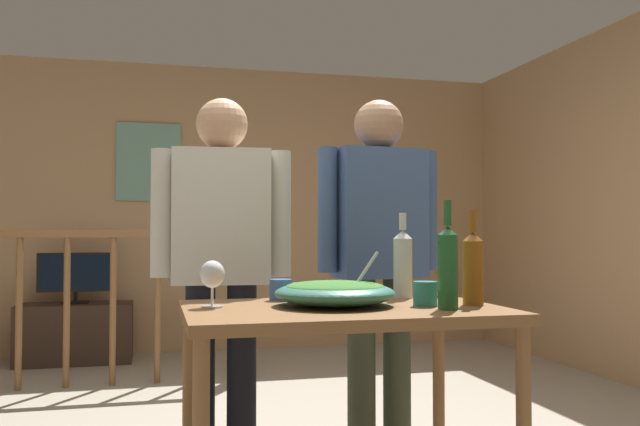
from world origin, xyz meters
TOP-DOWN VIEW (x-y plane):
  - back_wall at (0.00, 3.16)m, footprint 5.28×0.10m
  - side_wall_right at (2.64, 0.95)m, footprint 0.10×4.73m
  - framed_picture at (-0.65, 3.10)m, footprint 0.55×0.03m
  - stair_railing at (-0.82, 1.89)m, footprint 2.51×0.10m
  - tv_console at (-1.22, 2.81)m, footprint 0.90×0.40m
  - flat_screen_tv at (-1.22, 2.78)m, footprint 0.58×0.12m
  - serving_table at (0.05, -0.69)m, footprint 1.12×0.75m
  - salad_bowl at (0.03, -0.66)m, footprint 0.44×0.44m
  - wine_glass at (-0.40, -0.61)m, footprint 0.09×0.09m
  - wine_bottle_clear at (0.38, -0.44)m, footprint 0.08×0.08m
  - wine_bottle_green at (0.38, -0.87)m, footprint 0.07×0.07m
  - wine_bottle_amber at (0.53, -0.76)m, footprint 0.08×0.08m
  - mug_teal at (0.35, -0.75)m, footprint 0.12×0.09m
  - mug_blue at (-0.12, -0.42)m, footprint 0.12×0.09m
  - person_standing_left at (-0.31, -0.03)m, footprint 0.61×0.26m
  - person_standing_right at (0.42, -0.03)m, footprint 0.60×0.26m

SIDE VIEW (x-z plane):
  - tv_console at x=-1.22m, z-range 0.00..0.48m
  - stair_railing at x=-0.82m, z-range 0.09..1.21m
  - serving_table at x=0.05m, z-range 0.30..1.09m
  - flat_screen_tv at x=-1.22m, z-range 0.52..0.94m
  - mug_blue at x=-0.12m, z-range 0.79..0.87m
  - mug_teal at x=0.35m, z-range 0.79..0.88m
  - salad_bowl at x=0.03m, z-range 0.73..0.95m
  - wine_glass at x=-0.40m, z-range 0.82..0.99m
  - wine_bottle_amber at x=0.53m, z-range 0.76..1.11m
  - wine_bottle_clear at x=0.38m, z-range 0.76..1.11m
  - wine_bottle_green at x=0.38m, z-range 0.75..1.13m
  - person_standing_left at x=-0.31m, z-range 0.16..1.81m
  - person_standing_right at x=0.42m, z-range 0.16..1.84m
  - back_wall at x=0.00m, z-range 0.00..2.56m
  - side_wall_right at x=2.64m, z-range 0.00..2.56m
  - framed_picture at x=-0.65m, z-range 1.34..2.03m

